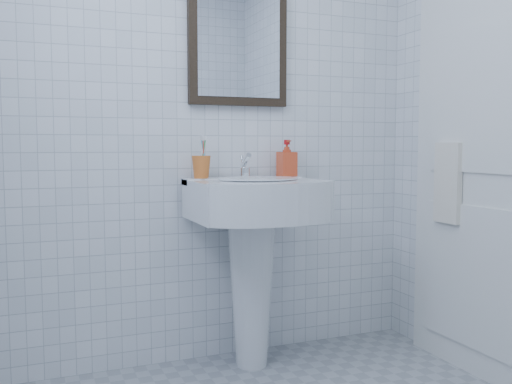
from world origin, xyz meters
name	(u,v)px	position (x,y,z in m)	size (l,w,h in m)	color
wall_back	(205,103)	(0.00, 1.20, 1.25)	(2.20, 0.02, 2.50)	white
washbasin	(253,241)	(0.17, 0.99, 0.60)	(0.59, 0.43, 0.90)	white
faucet	(245,168)	(0.17, 1.09, 0.94)	(0.05, 0.10, 0.12)	white
toothbrush_cup	(201,167)	(-0.05, 1.10, 0.95)	(0.09, 0.09, 0.10)	orange
soap_dispenser	(287,158)	(0.39, 1.11, 0.98)	(0.08, 0.08, 0.18)	red
wall_mirror	(238,41)	(0.17, 1.18, 1.55)	(0.50, 0.04, 0.62)	black
bathroom_door	(478,156)	(1.08, 0.55, 1.00)	(0.04, 0.80, 2.00)	silver
towel_ring	(452,145)	(1.06, 0.70, 1.05)	(0.18, 0.18, 0.01)	white
hand_towel	(448,183)	(1.04, 0.70, 0.87)	(0.03, 0.16, 0.38)	silver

